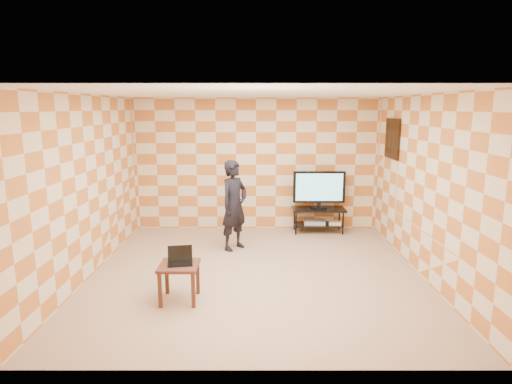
{
  "coord_description": "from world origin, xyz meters",
  "views": [
    {
      "loc": [
        0.0,
        -6.22,
        2.49
      ],
      "look_at": [
        0.0,
        0.6,
        1.15
      ],
      "focal_mm": 30.0,
      "sensor_mm": 36.0,
      "label": 1
    }
  ],
  "objects_px": {
    "tv_stand": "(318,215)",
    "side_table": "(179,271)",
    "person": "(234,205)",
    "tv": "(319,188)"
  },
  "relations": [
    {
      "from": "tv",
      "to": "person",
      "type": "bearing_deg",
      "value": -147.76
    },
    {
      "from": "person",
      "to": "tv",
      "type": "bearing_deg",
      "value": -18.04
    },
    {
      "from": "tv",
      "to": "person",
      "type": "relative_size",
      "value": 0.65
    },
    {
      "from": "tv_stand",
      "to": "person",
      "type": "xyz_separation_m",
      "value": [
        -1.65,
        -1.04,
        0.44
      ]
    },
    {
      "from": "side_table",
      "to": "person",
      "type": "relative_size",
      "value": 0.32
    },
    {
      "from": "tv",
      "to": "tv_stand",
      "type": "bearing_deg",
      "value": 89.93
    },
    {
      "from": "tv_stand",
      "to": "side_table",
      "type": "bearing_deg",
      "value": -125.71
    },
    {
      "from": "tv_stand",
      "to": "side_table",
      "type": "relative_size",
      "value": 2.11
    },
    {
      "from": "tv_stand",
      "to": "side_table",
      "type": "distance_m",
      "value": 3.89
    },
    {
      "from": "tv",
      "to": "side_table",
      "type": "relative_size",
      "value": 2.07
    }
  ]
}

